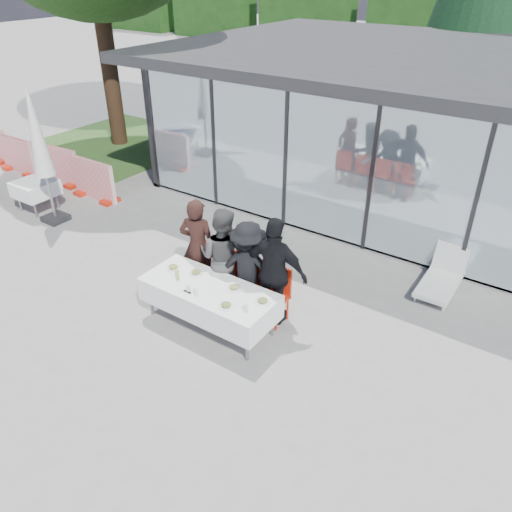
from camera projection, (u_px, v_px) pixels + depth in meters
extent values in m
plane|color=gray|center=(202.00, 334.00, 8.11)|extent=(90.00, 90.00, 0.00)
cube|color=gray|center=(462.00, 194.00, 12.77)|extent=(14.00, 8.00, 0.10)
cube|color=black|center=(509.00, 102.00, 14.73)|extent=(14.00, 0.20, 3.20)
cube|color=black|center=(243.00, 96.00, 15.33)|extent=(0.20, 8.00, 3.20)
cube|color=silver|center=(421.00, 189.00, 9.17)|extent=(13.60, 0.06, 3.10)
cube|color=#2D2D30|center=(489.00, 62.00, 10.81)|extent=(14.80, 8.80, 0.24)
cube|color=#262628|center=(154.00, 128.00, 12.47)|extent=(0.08, 0.10, 3.10)
cube|color=#262628|center=(215.00, 142.00, 11.53)|extent=(0.08, 0.10, 3.10)
cube|color=#262628|center=(286.00, 158.00, 10.58)|extent=(0.08, 0.10, 3.10)
cube|color=#262628|center=(372.00, 178.00, 9.64)|extent=(0.08, 0.10, 3.10)
cube|color=#262628|center=(476.00, 202.00, 8.70)|extent=(0.08, 0.10, 3.10)
cube|color=red|center=(349.00, 177.00, 12.72)|extent=(0.45, 0.45, 0.90)
cube|color=red|center=(413.00, 184.00, 12.35)|extent=(0.45, 0.45, 0.90)
cube|color=#143410|center=(138.00, 1.00, 41.34)|extent=(6.50, 2.00, 4.40)
cube|color=#143410|center=(214.00, 5.00, 37.46)|extent=(6.50, 2.00, 4.40)
cube|color=#143410|center=(307.00, 11.00, 33.58)|extent=(6.50, 2.00, 4.40)
cube|color=#143410|center=(424.00, 18.00, 29.69)|extent=(6.50, 2.00, 4.40)
cube|color=white|center=(209.00, 298.00, 8.06)|extent=(2.26, 0.96, 0.42)
cylinder|color=gray|center=(150.00, 297.00, 8.39)|extent=(0.06, 0.06, 0.71)
cylinder|color=gray|center=(247.00, 341.00, 7.42)|extent=(0.06, 0.06, 0.71)
cylinder|color=gray|center=(178.00, 278.00, 8.89)|extent=(0.06, 0.06, 0.71)
cylinder|color=gray|center=(273.00, 317.00, 7.92)|extent=(0.06, 0.06, 0.71)
imported|color=black|center=(198.00, 246.00, 8.76)|extent=(0.84, 0.84, 1.81)
cube|color=red|center=(198.00, 269.00, 8.96)|extent=(0.44, 0.44, 0.05)
cube|color=red|center=(204.00, 253.00, 8.98)|extent=(0.44, 0.04, 0.55)
cylinder|color=red|center=(185.00, 282.00, 9.04)|extent=(0.04, 0.04, 0.43)
cylinder|color=red|center=(200.00, 288.00, 8.87)|extent=(0.04, 0.04, 0.43)
cylinder|color=red|center=(198.00, 273.00, 9.30)|extent=(0.04, 0.04, 0.43)
cylinder|color=red|center=(213.00, 279.00, 9.12)|extent=(0.04, 0.04, 0.43)
imported|color=#4C4C4C|center=(223.00, 256.00, 8.50)|extent=(1.03, 1.03, 1.77)
cube|color=red|center=(222.00, 279.00, 8.70)|extent=(0.44, 0.44, 0.05)
cube|color=red|center=(229.00, 262.00, 8.71)|extent=(0.44, 0.04, 0.55)
cylinder|color=red|center=(208.00, 291.00, 8.78)|extent=(0.04, 0.04, 0.43)
cylinder|color=red|center=(225.00, 298.00, 8.60)|extent=(0.04, 0.04, 0.43)
cylinder|color=red|center=(221.00, 282.00, 9.03)|extent=(0.04, 0.04, 0.43)
cylinder|color=red|center=(237.00, 288.00, 8.86)|extent=(0.04, 0.04, 0.43)
imported|color=black|center=(248.00, 268.00, 8.27)|extent=(1.36, 1.36, 1.67)
cube|color=red|center=(247.00, 289.00, 8.44)|extent=(0.44, 0.44, 0.05)
cube|color=red|center=(254.00, 271.00, 8.45)|extent=(0.44, 0.04, 0.55)
cylinder|color=red|center=(232.00, 301.00, 8.52)|extent=(0.04, 0.04, 0.43)
cylinder|color=red|center=(250.00, 309.00, 8.35)|extent=(0.04, 0.04, 0.43)
cylinder|color=red|center=(245.00, 291.00, 8.77)|extent=(0.04, 0.04, 0.43)
cylinder|color=red|center=(262.00, 298.00, 8.60)|extent=(0.04, 0.04, 0.43)
imported|color=black|center=(275.00, 272.00, 7.96)|extent=(1.22, 1.22, 1.90)
cube|color=red|center=(273.00, 299.00, 8.18)|extent=(0.44, 0.44, 0.05)
cube|color=red|center=(280.00, 281.00, 8.20)|extent=(0.44, 0.04, 0.55)
cylinder|color=red|center=(258.00, 312.00, 8.27)|extent=(0.04, 0.04, 0.43)
cylinder|color=red|center=(276.00, 320.00, 8.09)|extent=(0.04, 0.04, 0.43)
cylinder|color=red|center=(270.00, 301.00, 8.52)|extent=(0.04, 0.04, 0.43)
cylinder|color=red|center=(288.00, 309.00, 8.35)|extent=(0.04, 0.04, 0.43)
cylinder|color=white|center=(173.00, 268.00, 8.42)|extent=(0.25, 0.25, 0.01)
ellipsoid|color=#B39247|center=(173.00, 266.00, 8.40)|extent=(0.15, 0.15, 0.05)
cylinder|color=white|center=(196.00, 273.00, 8.28)|extent=(0.25, 0.25, 0.01)
ellipsoid|color=#366124|center=(196.00, 272.00, 8.26)|extent=(0.15, 0.15, 0.05)
cylinder|color=white|center=(234.00, 289.00, 7.90)|extent=(0.25, 0.25, 0.01)
ellipsoid|color=#B39247|center=(234.00, 287.00, 7.88)|extent=(0.15, 0.15, 0.05)
cylinder|color=white|center=(263.00, 302.00, 7.59)|extent=(0.25, 0.25, 0.01)
ellipsoid|color=#366124|center=(263.00, 300.00, 7.58)|extent=(0.15, 0.15, 0.05)
cylinder|color=white|center=(226.00, 306.00, 7.50)|extent=(0.25, 0.25, 0.01)
ellipsoid|color=#366124|center=(226.00, 304.00, 7.48)|extent=(0.15, 0.15, 0.05)
cylinder|color=#8EBB4E|center=(177.00, 275.00, 8.12)|extent=(0.06, 0.06, 0.16)
cylinder|color=silver|center=(188.00, 289.00, 7.83)|extent=(0.07, 0.07, 0.10)
cylinder|color=silver|center=(246.00, 308.00, 7.39)|extent=(0.07, 0.07, 0.10)
cylinder|color=silver|center=(196.00, 291.00, 7.76)|extent=(0.07, 0.07, 0.10)
cube|color=black|center=(187.00, 292.00, 7.82)|extent=(0.14, 0.03, 0.01)
cube|color=white|center=(35.00, 188.00, 11.83)|extent=(0.86, 0.86, 0.36)
cylinder|color=gray|center=(19.00, 197.00, 11.87)|extent=(0.05, 0.05, 0.72)
cylinder|color=gray|center=(34.00, 203.00, 11.58)|extent=(0.05, 0.05, 0.72)
cylinder|color=gray|center=(40.00, 189.00, 12.29)|extent=(0.05, 0.05, 0.72)
cylinder|color=gray|center=(56.00, 195.00, 12.00)|extent=(0.05, 0.05, 0.72)
cube|color=black|center=(56.00, 218.00, 11.59)|extent=(0.50, 0.50, 0.12)
cylinder|color=gray|center=(44.00, 165.00, 10.93)|extent=(0.06, 0.06, 2.70)
cone|color=silver|center=(36.00, 133.00, 10.56)|extent=(0.44, 0.44, 1.87)
cube|color=red|center=(94.00, 180.00, 12.44)|extent=(1.40, 0.12, 1.00)
cube|color=red|center=(84.00, 192.00, 12.91)|extent=(0.30, 0.45, 0.10)
cube|color=red|center=(110.00, 201.00, 12.43)|extent=(0.30, 0.45, 0.10)
cube|color=red|center=(58.00, 165.00, 13.32)|extent=(1.40, 0.22, 1.00)
cube|color=red|center=(50.00, 177.00, 13.80)|extent=(0.30, 0.45, 0.10)
cube|color=red|center=(74.00, 185.00, 13.31)|extent=(0.30, 0.45, 0.10)
cube|color=red|center=(18.00, 155.00, 13.99)|extent=(1.40, 0.12, 1.00)
cube|color=red|center=(11.00, 167.00, 14.47)|extent=(0.30, 0.45, 0.10)
cube|color=red|center=(32.00, 174.00, 13.98)|extent=(0.30, 0.45, 0.10)
cube|color=red|center=(4.00, 161.00, 14.87)|extent=(0.30, 0.45, 0.10)
cube|color=silver|center=(440.00, 283.00, 9.07)|extent=(0.62, 1.31, 0.08)
cube|color=silver|center=(451.00, 257.00, 9.32)|extent=(0.60, 0.27, 0.54)
cylinder|color=silver|center=(415.00, 298.00, 8.85)|extent=(0.04, 0.04, 0.14)
cylinder|color=silver|center=(443.00, 308.00, 8.61)|extent=(0.04, 0.04, 0.14)
cylinder|color=silver|center=(434.00, 270.00, 9.63)|extent=(0.04, 0.04, 0.14)
cylinder|color=silver|center=(461.00, 279.00, 9.39)|extent=(0.04, 0.04, 0.14)
cylinder|color=#382316|center=(110.00, 73.00, 15.35)|extent=(0.50, 0.50, 4.40)
cylinder|color=#382316|center=(463.00, 107.00, 16.55)|extent=(0.44, 0.44, 2.00)
cube|color=#385926|center=(120.00, 143.00, 16.48)|extent=(5.00, 5.00, 0.02)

